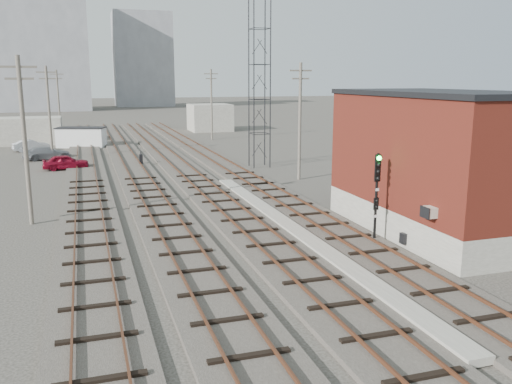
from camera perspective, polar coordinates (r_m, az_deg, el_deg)
name	(u,v)px	position (r m, az deg, el deg)	size (l,w,h in m)	color
ground	(160,140)	(72.07, -10.07, 5.46)	(320.00, 320.00, 0.00)	#282621
track_right	(217,161)	(52.01, -4.16, 3.31)	(3.20, 90.00, 0.39)	#332D28
track_mid_right	(175,163)	(51.24, -8.52, 3.08)	(3.20, 90.00, 0.39)	#332D28
track_mid_left	(131,165)	(50.76, -12.98, 2.83)	(3.20, 90.00, 0.39)	#332D28
track_left	(86,167)	(50.60, -17.50, 2.55)	(3.20, 90.00, 0.39)	#332D28
platform_curb	(294,231)	(28.02, 3.97, -4.07)	(0.90, 28.00, 0.26)	gray
brick_building	(438,163)	(28.93, 18.59, 2.93)	(6.54, 12.20, 7.22)	gray
lattice_tower	(259,82)	(48.41, 0.37, 11.49)	(1.60, 1.60, 15.00)	black
utility_pole_left_a	(24,137)	(31.30, -23.20, 5.38)	(1.80, 0.24, 9.00)	#595147
utility_pole_left_b	(49,111)	(56.17, -20.95, 8.01)	(1.80, 0.24, 9.00)	#595147
utility_pole_left_c	(59,101)	(81.12, -20.07, 9.02)	(1.80, 0.24, 9.00)	#595147
utility_pole_right_a	(300,118)	(42.28, 4.64, 7.74)	(1.80, 0.24, 9.00)	#595147
utility_pole_right_b	(211,102)	(70.91, -4.71, 9.39)	(1.80, 0.24, 9.00)	#595147
apartment_left	(41,48)	(146.44, -21.68, 13.86)	(22.00, 14.00, 30.00)	gray
apartment_right	(143,60)	(162.05, -11.84, 13.45)	(16.00, 12.00, 26.00)	gray
shed_left	(27,131)	(71.58, -22.97, 5.95)	(8.00, 5.00, 3.20)	gray
shed_right	(210,118)	(83.31, -4.88, 7.82)	(6.00, 6.00, 4.00)	gray
signal_mast	(377,190)	(26.51, 12.60, 0.24)	(0.40, 0.42, 4.35)	gray
switch_stand	(141,159)	(50.58, -12.02, 3.39)	(0.32, 0.32, 1.24)	black
site_trailer	(81,137)	(66.18, -17.91, 5.52)	(5.94, 3.95, 2.30)	white
car_red	(66,162)	(50.21, -19.40, 3.00)	(1.56, 3.88, 1.32)	maroon
car_silver	(31,145)	(64.37, -22.59, 4.55)	(1.33, 3.82, 1.26)	#B8BAC1
car_grey	(47,153)	(57.01, -21.18, 3.85)	(1.82, 4.48, 1.30)	slate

